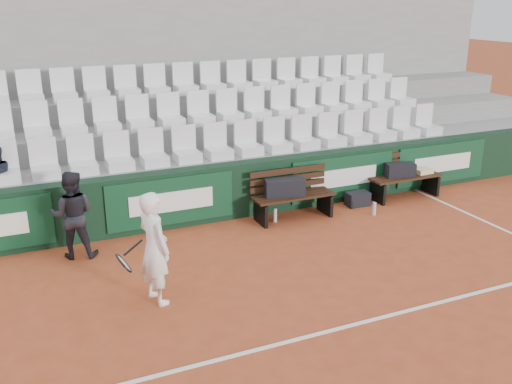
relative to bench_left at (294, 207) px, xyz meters
name	(u,v)px	position (x,y,z in m)	size (l,w,h in m)	color
ground	(282,344)	(-1.94, -3.46, -0.23)	(80.00, 80.00, 0.00)	#AC4927
court_baseline	(282,343)	(-1.94, -3.46, -0.22)	(18.00, 0.06, 0.01)	white
back_barrier	(184,197)	(-1.88, 0.53, 0.28)	(18.00, 0.34, 1.00)	black
grandstand_tier_front	(170,187)	(-1.94, 1.17, 0.28)	(18.00, 0.95, 1.00)	gray
grandstand_tier_mid	(156,162)	(-1.94, 2.12, 0.50)	(18.00, 0.95, 1.45)	gray
grandstand_tier_back	(144,141)	(-1.94, 3.07, 0.72)	(18.00, 0.95, 1.90)	gray
grandstand_rear_wall	(133,77)	(-1.94, 3.69, 1.98)	(18.00, 0.30, 4.40)	gray
seat_row_front	(170,146)	(-1.94, 0.99, 1.09)	(11.90, 0.44, 0.63)	silver
seat_row_mid	(155,111)	(-1.94, 1.94, 1.54)	(11.90, 0.44, 0.63)	silver
seat_row_back	(142,81)	(-1.94, 2.89, 1.99)	(11.90, 0.44, 0.63)	silver
bench_left	(294,207)	(0.00, 0.00, 0.00)	(1.50, 0.56, 0.45)	#321B0F
bench_right	(404,187)	(2.55, 0.13, 0.00)	(1.50, 0.56, 0.45)	#371D10
sports_bag_left	(285,187)	(-0.17, 0.04, 0.38)	(0.70, 0.30, 0.30)	black
sports_bag_right	(400,170)	(2.42, 0.15, 0.36)	(0.57, 0.26, 0.26)	black
towel	(423,171)	(2.98, 0.13, 0.27)	(0.34, 0.25, 0.09)	beige
sports_bag_ground	(358,199)	(1.44, 0.10, -0.09)	(0.44, 0.27, 0.27)	black
water_bottle_near	(275,215)	(-0.38, -0.01, -0.10)	(0.07, 0.07, 0.25)	silver
water_bottle_far	(374,209)	(1.43, -0.45, -0.10)	(0.07, 0.07, 0.24)	#AFC1C6
tennis_player	(154,248)	(-3.00, -1.90, 0.53)	(0.75, 0.63, 1.51)	white
ball_kid	(73,215)	(-3.79, -0.06, 0.46)	(0.66, 0.52, 1.36)	black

